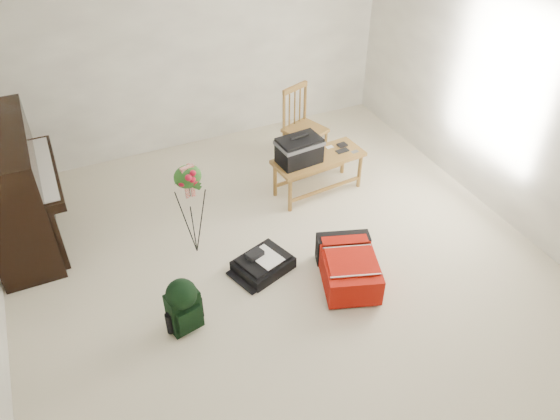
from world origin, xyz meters
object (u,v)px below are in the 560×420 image
green_backpack (183,304)px  flower_stand (192,211)px  bench (305,152)px  piano (15,191)px  red_suitcase (346,264)px  dining_chair (304,127)px  black_duffel (263,263)px

green_backpack → flower_stand: size_ratio=0.51×
green_backpack → bench: bearing=24.2°
piano → red_suitcase: size_ratio=1.74×
green_backpack → red_suitcase: bearing=-13.6°
piano → red_suitcase: (2.68, -1.84, -0.43)m
piano → bench: bearing=-9.3°
bench → piano: bearing=165.5°
dining_chair → black_duffel: size_ratio=1.59×
bench → flower_stand: bearing=-168.4°
dining_chair → flower_stand: flower_stand is taller
piano → red_suitcase: 3.28m
piano → red_suitcase: piano is taller
red_suitcase → dining_chair: bearing=93.1°
dining_chair → flower_stand: (-1.72, -1.05, 0.04)m
bench → dining_chair: size_ratio=1.10×
flower_stand → green_backpack: bearing=-126.5°
green_backpack → flower_stand: bearing=54.7°
red_suitcase → black_duffel: size_ratio=1.42×
bench → dining_chair: 0.69m
bench → black_duffel: bench is taller
green_backpack → flower_stand: (0.38, 0.90, 0.22)m
black_duffel → flower_stand: bearing=115.2°
green_backpack → piano: bearing=109.5°
piano → dining_chair: bearing=2.6°
piano → dining_chair: piano is taller
dining_chair → flower_stand: 2.01m
red_suitcase → flower_stand: flower_stand is taller
red_suitcase → green_backpack: (-1.56, 0.04, 0.13)m
black_duffel → green_backpack: bearing=-175.8°
dining_chair → green_backpack: size_ratio=1.80×
black_duffel → flower_stand: flower_stand is taller
black_duffel → piano: bearing=125.6°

